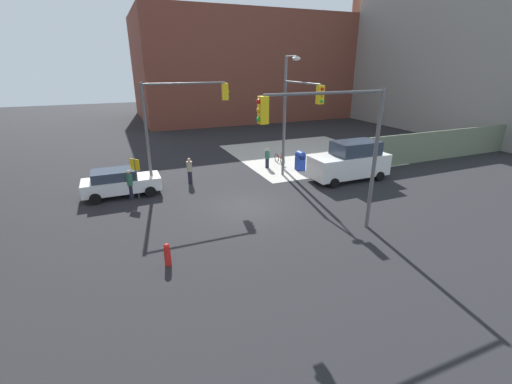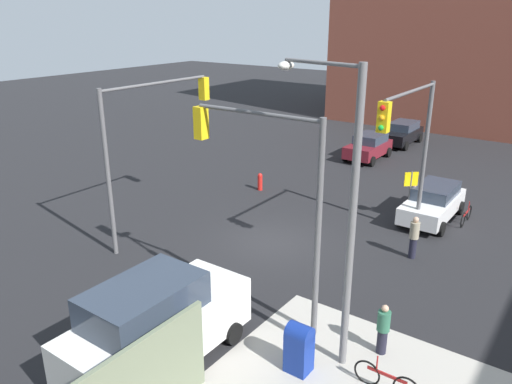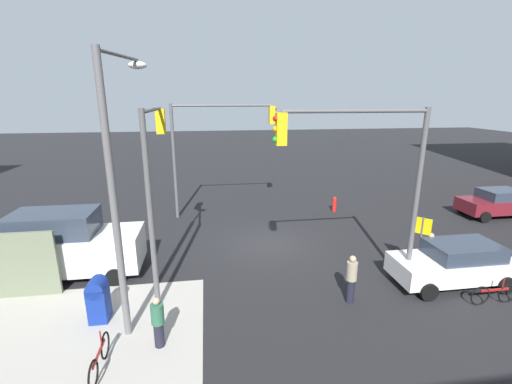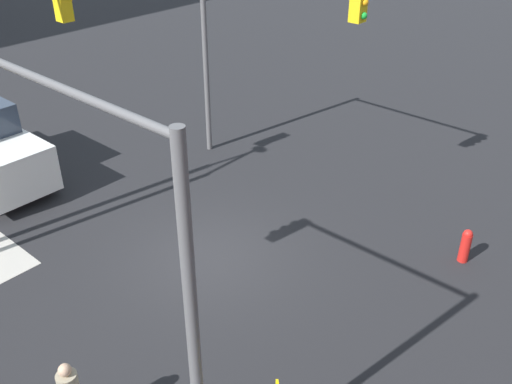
% 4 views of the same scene
% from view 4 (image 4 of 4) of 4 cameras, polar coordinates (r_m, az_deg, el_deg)
% --- Properties ---
extents(ground_plane, '(120.00, 120.00, 0.00)m').
position_cam_4_polar(ground_plane, '(14.89, -4.79, -6.48)').
color(ground_plane, black).
extents(traffic_signal_nw_corner, '(5.23, 0.36, 6.50)m').
position_cam_4_polar(traffic_signal_nw_corner, '(8.39, -16.06, -1.82)').
color(traffic_signal_nw_corner, '#59595B').
rests_on(traffic_signal_nw_corner, ground).
extents(traffic_signal_se_corner, '(5.93, 0.36, 6.50)m').
position_cam_4_polar(traffic_signal_se_corner, '(17.23, 0.24, 16.15)').
color(traffic_signal_se_corner, '#59595B').
rests_on(traffic_signal_se_corner, ground).
extents(fire_hydrant, '(0.26, 0.26, 0.94)m').
position_cam_4_polar(fire_hydrant, '(15.37, 20.22, -5.00)').
color(fire_hydrant, red).
rests_on(fire_hydrant, ground).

